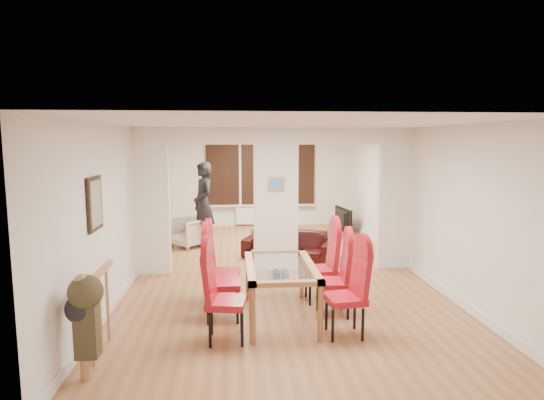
{
  "coord_description": "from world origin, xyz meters",
  "views": [
    {
      "loc": [
        -0.77,
        -8.11,
        2.37
      ],
      "look_at": [
        -0.02,
        0.6,
        1.22
      ],
      "focal_mm": 30.0,
      "sensor_mm": 36.0,
      "label": 1
    }
  ],
  "objects": [
    {
      "name": "floor",
      "position": [
        0.0,
        0.0,
        0.0
      ],
      "size": [
        5.0,
        9.0,
        0.01
      ],
      "primitive_type": "cube",
      "color": "#97633C",
      "rests_on": "ground"
    },
    {
      "name": "room_walls",
      "position": [
        0.0,
        0.0,
        1.3
      ],
      "size": [
        5.0,
        9.0,
        2.6
      ],
      "primitive_type": null,
      "color": "silver",
      "rests_on": "floor"
    },
    {
      "name": "divider_wall",
      "position": [
        0.0,
        0.0,
        1.3
      ],
      "size": [
        5.0,
        0.18,
        2.6
      ],
      "primitive_type": "cube",
      "color": "white",
      "rests_on": "floor"
    },
    {
      "name": "bay_window_blinds",
      "position": [
        0.0,
        4.44,
        1.5
      ],
      "size": [
        3.0,
        0.08,
        1.8
      ],
      "primitive_type": "cube",
      "color": "black",
      "rests_on": "room_walls"
    },
    {
      "name": "radiator",
      "position": [
        0.0,
        4.4,
        0.3
      ],
      "size": [
        1.4,
        0.08,
        0.5
      ],
      "primitive_type": "cube",
      "color": "white",
      "rests_on": "floor"
    },
    {
      "name": "pendant_light",
      "position": [
        0.3,
        3.3,
        2.15
      ],
      "size": [
        0.36,
        0.36,
        0.36
      ],
      "primitive_type": "sphere",
      "color": "orange",
      "rests_on": "room_walls"
    },
    {
      "name": "stair_newel",
      "position": [
        -2.25,
        -3.2,
        0.55
      ],
      "size": [
        0.4,
        1.2,
        1.1
      ],
      "primitive_type": null,
      "color": "#A7774C",
      "rests_on": "floor"
    },
    {
      "name": "wall_poster",
      "position": [
        -2.47,
        -2.4,
        1.6
      ],
      "size": [
        0.04,
        0.52,
        0.67
      ],
      "primitive_type": "cube",
      "color": "gray",
      "rests_on": "room_walls"
    },
    {
      "name": "pillar_photo",
      "position": [
        0.0,
        -0.1,
        1.6
      ],
      "size": [
        0.3,
        0.03,
        0.25
      ],
      "primitive_type": "cube",
      "color": "#4C8CD8",
      "rests_on": "divider_wall"
    },
    {
      "name": "dining_table",
      "position": [
        -0.16,
        -2.29,
        0.38
      ],
      "size": [
        0.9,
        1.6,
        0.75
      ],
      "primitive_type": null,
      "color": "#925E36",
      "rests_on": "floor"
    },
    {
      "name": "dining_chair_la",
      "position": [
        -0.87,
        -2.92,
        0.56
      ],
      "size": [
        0.5,
        0.5,
        1.12
      ],
      "primitive_type": null,
      "rotation": [
        0.0,
        0.0,
        -0.14
      ],
      "color": "maroon",
      "rests_on": "floor"
    },
    {
      "name": "dining_chair_lb",
      "position": [
        -0.92,
        -2.25,
        0.58
      ],
      "size": [
        0.47,
        0.47,
        1.15
      ],
      "primitive_type": null,
      "rotation": [
        0.0,
        0.0,
        0.01
      ],
      "color": "maroon",
      "rests_on": "floor"
    },
    {
      "name": "dining_chair_lc",
      "position": [
        -0.91,
        -1.74,
        0.56
      ],
      "size": [
        0.48,
        0.48,
        1.11
      ],
      "primitive_type": null,
      "rotation": [
        0.0,
        0.0,
        -0.07
      ],
      "color": "maroon",
      "rests_on": "floor"
    },
    {
      "name": "dining_chair_ra",
      "position": [
        0.57,
        -2.9,
        0.55
      ],
      "size": [
        0.5,
        0.5,
        1.1
      ],
      "primitive_type": null,
      "rotation": [
        0.0,
        0.0,
        0.14
      ],
      "color": "maroon",
      "rests_on": "floor"
    },
    {
      "name": "dining_chair_rb",
      "position": [
        0.57,
        -2.24,
        0.53
      ],
      "size": [
        0.46,
        0.46,
        1.07
      ],
      "primitive_type": null,
      "rotation": [
        0.0,
        0.0,
        -0.07
      ],
      "color": "maroon",
      "rests_on": "floor"
    },
    {
      "name": "dining_chair_rc",
      "position": [
        0.5,
        -1.68,
        0.56
      ],
      "size": [
        0.47,
        0.47,
        1.11
      ],
      "primitive_type": null,
      "rotation": [
        0.0,
        0.0,
        0.06
      ],
      "color": "maroon",
      "rests_on": "floor"
    },
    {
      "name": "sofa",
      "position": [
        0.37,
        0.85,
        0.27
      ],
      "size": [
        2.01,
        1.41,
        0.55
      ],
      "primitive_type": "imported",
      "rotation": [
        0.0,
        0.0,
        -0.4
      ],
      "color": "black",
      "rests_on": "floor"
    },
    {
      "name": "armchair",
      "position": [
        -1.78,
        2.06,
        0.32
      ],
      "size": [
        0.99,
        0.99,
        0.65
      ],
      "primitive_type": "imported",
      "rotation": [
        0.0,
        0.0,
        -0.77
      ],
      "color": "#C0B3A2",
      "rests_on": "floor"
    },
    {
      "name": "person",
      "position": [
        -1.44,
        2.06,
        0.95
      ],
      "size": [
        0.82,
        0.69,
        1.9
      ],
      "primitive_type": "imported",
      "rotation": [
        0.0,
        0.0,
        -1.17
      ],
      "color": "black",
      "rests_on": "floor"
    },
    {
      "name": "television",
      "position": [
        2.0,
        3.44,
        0.31
      ],
      "size": [
        1.09,
        0.29,
        0.62
      ],
      "primitive_type": "imported",
      "rotation": [
        0.0,
        0.0,
        1.71
      ],
      "color": "black",
      "rests_on": "floor"
    },
    {
      "name": "coffee_table",
      "position": [
        0.12,
        2.55,
        0.11
      ],
      "size": [
        0.98,
        0.55,
        0.22
      ],
      "primitive_type": null,
      "rotation": [
        0.0,
        0.0,
        -0.09
      ],
      "color": "black",
      "rests_on": "floor"
    },
    {
      "name": "bottle",
      "position": [
        -0.0,
        2.57,
        0.35
      ],
      "size": [
        0.07,
        0.07,
        0.26
      ],
      "primitive_type": "cylinder",
      "color": "#143F19",
      "rests_on": "coffee_table"
    },
    {
      "name": "bowl",
      "position": [
        -0.07,
        2.56,
        0.24
      ],
      "size": [
        0.24,
        0.24,
        0.06
      ],
      "primitive_type": "imported",
      "color": "black",
      "rests_on": "coffee_table"
    },
    {
      "name": "shoes",
      "position": [
        0.04,
        -0.48,
        0.05
      ],
      "size": [
        0.26,
        0.28,
        0.11
      ],
      "primitive_type": null,
      "color": "black",
      "rests_on": "floor"
    }
  ]
}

